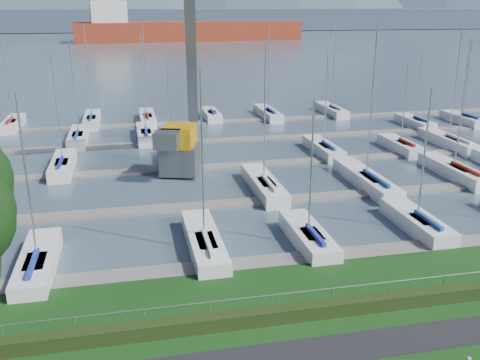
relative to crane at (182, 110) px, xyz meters
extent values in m
cube|color=black|center=(2.34, -28.70, -5.32)|extent=(160.00, 2.00, 0.04)
cube|color=#465867|center=(2.34, 234.30, -5.73)|extent=(800.00, 540.00, 0.20)
cube|color=#213011|center=(2.34, -26.10, -4.98)|extent=(80.00, 0.70, 0.70)
cylinder|color=#979AA0|center=(2.34, -25.70, -4.13)|extent=(80.00, 0.04, 0.04)
cube|color=#3F4B5C|center=(2.34, 304.30, 0.67)|extent=(900.00, 80.00, 12.00)
cube|color=gray|center=(2.34, -19.70, -5.55)|extent=(90.00, 1.60, 0.25)
cube|color=slate|center=(2.34, -9.70, -5.55)|extent=(90.00, 1.60, 0.25)
cube|color=slate|center=(2.34, 0.30, -5.55)|extent=(90.00, 1.60, 0.25)
cube|color=slate|center=(2.34, 10.30, -5.55)|extent=(90.00, 1.60, 0.25)
cube|color=slate|center=(2.34, 20.30, -5.55)|extent=(90.00, 1.60, 0.25)
cube|color=slate|center=(-0.46, -1.23, -4.13)|extent=(4.01, 4.01, 2.60)
cube|color=orange|center=(-0.46, -1.23, -2.03)|extent=(3.49, 4.02, 1.80)
cube|color=slate|center=(1.34, 3.27, 6.97)|extent=(2.41, 11.25, 19.89)
cube|color=#585B5F|center=(-1.66, -3.23, -1.83)|extent=(2.56, 2.69, 1.40)
cube|color=maroon|center=(23.77, 188.79, -2.83)|extent=(96.89, 25.77, 10.00)
cube|color=silver|center=(-9.62, 186.05, 4.67)|extent=(15.10, 15.10, 12.00)
camera|label=1|loc=(-4.82, -47.14, 8.88)|focal=40.00mm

